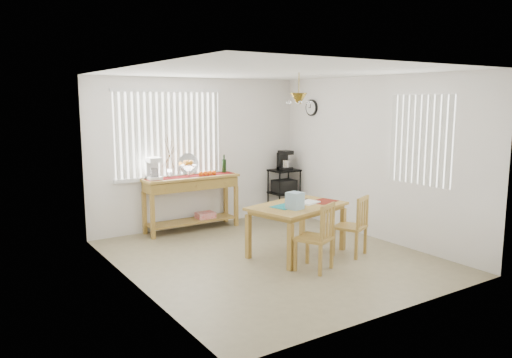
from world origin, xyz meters
TOP-DOWN VIEW (x-y plane):
  - ground at (0.00, 0.00)m, footprint 4.00×4.50m
  - room_shell at (0.00, 0.02)m, footprint 4.20×4.70m
  - sideboard at (-0.27, 2.00)m, footprint 1.67×0.47m
  - sideboard_items at (-0.53, 2.01)m, footprint 1.58×0.40m
  - wire_cart at (1.70, 2.00)m, footprint 0.53×0.42m
  - cart_items at (1.70, 2.01)m, footprint 0.21×0.25m
  - dining_table at (0.40, -0.08)m, footprint 1.54×1.18m
  - table_items at (0.30, -0.22)m, footprint 1.13×0.51m
  - chair_left at (0.18, -0.78)m, footprint 0.55×0.55m
  - chair_right at (1.03, -0.56)m, footprint 0.53×0.53m

SIDE VIEW (x-z plane):
  - ground at x=0.00m, z-range -0.01..0.00m
  - chair_right at x=1.03m, z-range -0.01..0.87m
  - chair_left at x=0.18m, z-range -0.01..0.90m
  - wire_cart at x=1.70m, z-range 0.09..0.99m
  - dining_table at x=0.40m, z-range 0.28..1.01m
  - sideboard at x=-0.27m, z-range 0.23..1.17m
  - table_items at x=0.30m, z-range 0.70..0.94m
  - cart_items at x=1.70m, z-range 0.88..1.26m
  - sideboard_items at x=-0.53m, z-range 0.72..1.44m
  - room_shell at x=0.00m, z-range 0.34..3.04m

